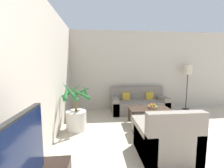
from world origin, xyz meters
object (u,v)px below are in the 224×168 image
Objects in this scene: apple_green at (154,105)px; orange_fruit at (151,105)px; apple_red at (153,104)px; sofa_loveseat at (139,104)px; coffee_table at (149,110)px; ottoman at (147,126)px; fruit_bowl at (153,107)px; armchair at (166,141)px; potted_palm at (76,113)px; television at (17,164)px; floor_lamp at (188,73)px.

orange_fruit is at bearing 178.63° from apple_green.
apple_red is 0.11m from apple_green.
sofa_loveseat is 28.01× the size of apple_red.
ottoman is (-0.26, -0.61, -0.17)m from coffee_table.
orange_fruit is at bearing -88.01° from sofa_loveseat.
sofa_loveseat is 2.98× the size of ottoman.
fruit_bowl reaches higher than ottoman.
armchair is at bearing -102.15° from apple_red.
potted_palm reaches higher than sofa_loveseat.
television is at bearing -143.89° from armchair.
television is at bearing -127.76° from apple_green.
fruit_bowl is (0.10, -0.00, 0.08)m from coffee_table.
potted_palm is at bearing 143.28° from armchair.
sofa_loveseat is (1.86, 1.20, -0.13)m from potted_palm.
armchair is (-0.25, -1.39, -0.23)m from orange_fruit.
coffee_table reaches higher than ottoman.
coffee_table is 4.39× the size of fruit_bowl.
orange_fruit is 0.08× the size of armchair.
armchair is at bearing -36.72° from potted_palm.
potted_palm is 2.22m from sofa_loveseat.
floor_lamp is at bearing 35.94° from apple_green.
television reaches higher than fruit_bowl.
sofa_loveseat is 1.62m from ottoman.
sofa_loveseat is at bearing 89.68° from coffee_table.
orange_fruit reaches higher than fruit_bowl.
potted_palm is at bearing -174.05° from fruit_bowl.
fruit_bowl is (-1.64, -1.12, -0.83)m from floor_lamp.
armchair is (1.65, -1.23, -0.12)m from potted_palm.
potted_palm reaches higher than ottoman.
sofa_loveseat is at bearing 96.62° from apple_red.
coffee_table is 1.18× the size of armchair.
potted_palm is (0.06, 2.48, -0.45)m from television.
apple_red is 0.13m from orange_fruit.
potted_palm is at bearing -173.61° from coffee_table.
potted_palm is 1.87m from coffee_table.
television is at bearing -125.52° from coffee_table.
potted_palm reaches higher than apple_green.
coffee_table is 1.46m from armchair.
armchair is (-1.94, -2.56, -0.99)m from floor_lamp.
fruit_bowl is at bearing 122.20° from apple_green.
potted_palm is 18.53× the size of apple_red.
orange_fruit reaches higher than coffee_table.
armchair is (-0.33, -1.39, -0.23)m from apple_green.
ottoman is at bearing -14.03° from potted_palm.
armchair is (-0.32, -1.49, -0.23)m from apple_red.
fruit_bowl is 0.40× the size of ottoman.
apple_red is 0.84× the size of orange_fruit.
apple_red is 0.07× the size of armchair.
apple_red is at bearing 75.67° from fruit_bowl.
floor_lamp is at bearing 20.27° from potted_palm.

